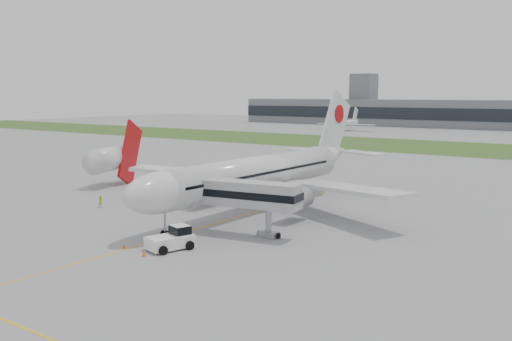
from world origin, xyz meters
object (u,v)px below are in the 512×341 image
Objects in this scene: ground_crew_near at (169,241)px; neighbor_aircraft at (110,159)px; pushback_tug at (173,239)px; jet_bridge at (237,194)px; airliner at (261,172)px.

neighbor_aircraft is (-39.13, 24.82, 4.32)m from ground_crew_near.
ground_crew_near is (-0.79, 0.24, -0.40)m from pushback_tug.
pushback_tug is 10.12m from jet_bridge.
ground_crew_near is at bearing -116.84° from jet_bridge.
neighbor_aircraft is at bearing 164.31° from pushback_tug.
ground_crew_near is 46.53m from neighbor_aircraft.
neighbor_aircraft reaches higher than jet_bridge.
pushback_tug reaches higher than ground_crew_near.
pushback_tug is 0.35× the size of neighbor_aircraft.
airliner reaches higher than ground_crew_near.
airliner is at bearing 104.84° from jet_bridge.
ground_crew_near is (3.31, -22.61, -4.89)m from airliner.
airliner is at bearing -24.87° from neighbor_aircraft.
ground_crew_near is (-2.82, -8.87, -4.31)m from jet_bridge.
neighbor_aircraft is (-39.92, 25.06, 3.92)m from pushback_tug.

